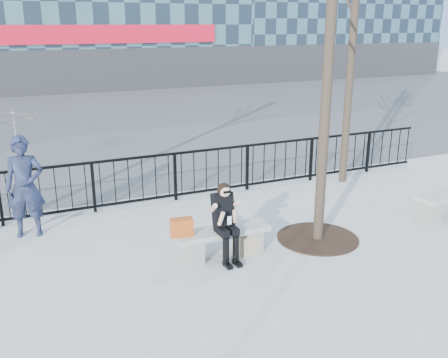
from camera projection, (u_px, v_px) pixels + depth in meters
name	position (u px, v px, depth m)	size (l,w,h in m)	color
ground	(222.00, 255.00, 8.59)	(120.00, 120.00, 0.00)	#A7A6A1
street_surface	(81.00, 115.00, 21.62)	(60.00, 23.00, 0.01)	#474747
railing	(167.00, 178.00, 11.03)	(14.00, 0.06, 1.10)	black
tree_grate	(318.00, 238.00, 9.25)	(1.50, 1.50, 0.02)	black
bench_main	(222.00, 239.00, 8.50)	(1.65, 0.46, 0.49)	slate
seated_woman	(226.00, 223.00, 8.25)	(0.50, 0.64, 1.34)	black
handbag	(181.00, 227.00, 8.13)	(0.37, 0.17, 0.30)	#B14815
shopping_bag	(250.00, 245.00, 8.59)	(0.35, 0.13, 0.34)	#C5AC8B
standing_man	(25.00, 187.00, 9.14)	(0.70, 0.46, 1.91)	black
vendor_umbrella	(17.00, 143.00, 12.78)	(1.92, 1.95, 1.76)	yellow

